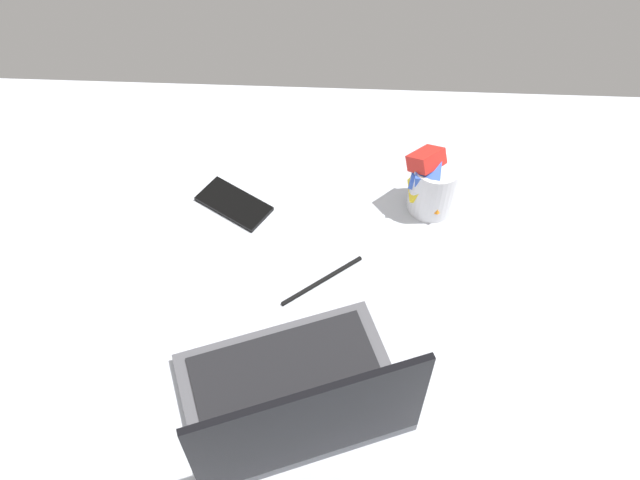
% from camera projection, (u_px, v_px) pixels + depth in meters
% --- Properties ---
extents(bed_mattress, '(1.80, 1.40, 0.18)m').
position_uv_depth(bed_mattress, '(189.00, 396.00, 1.19)').
color(bed_mattress, '#B7BCC6').
rests_on(bed_mattress, ground).
extents(laptop, '(0.39, 0.33, 0.23)m').
position_uv_depth(laptop, '(296.00, 399.00, 1.04)').
color(laptop, '#4C4C51').
rests_on(laptop, bed_mattress).
extents(snack_cup, '(0.10, 0.09, 0.15)m').
position_uv_depth(snack_cup, '(432.00, 184.00, 1.28)').
color(snack_cup, silver).
rests_on(snack_cup, bed_mattress).
extents(cell_phone, '(0.15, 0.13, 0.01)m').
position_uv_depth(cell_phone, '(234.00, 204.00, 1.33)').
color(cell_phone, black).
rests_on(cell_phone, bed_mattress).
extents(charger_cable, '(0.14, 0.11, 0.01)m').
position_uv_depth(charger_cable, '(322.00, 281.00, 1.22)').
color(charger_cable, black).
rests_on(charger_cable, bed_mattress).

